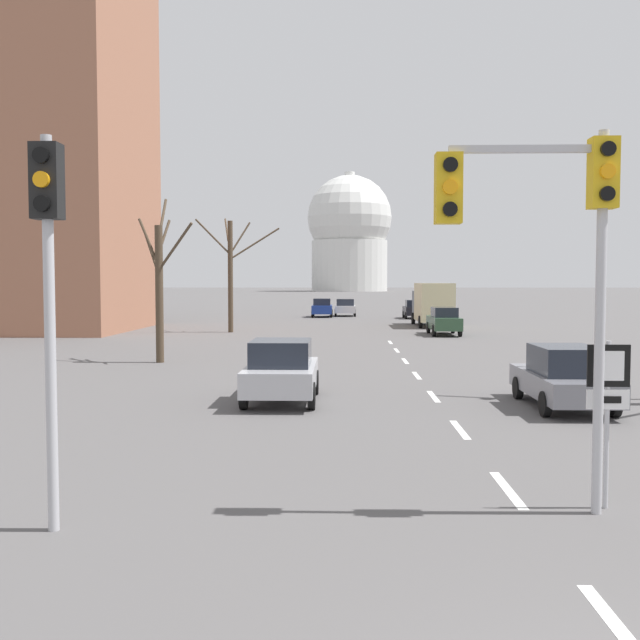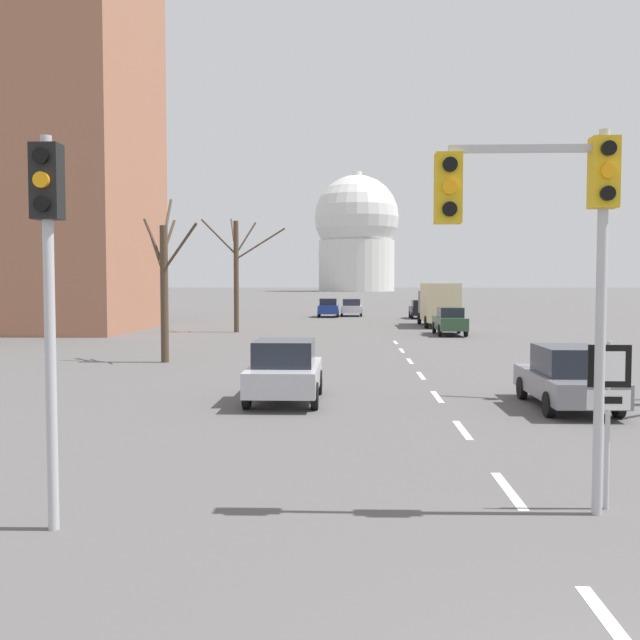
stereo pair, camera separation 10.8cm
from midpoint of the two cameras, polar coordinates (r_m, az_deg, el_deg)
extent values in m
cube|color=silver|center=(7.67, 22.53, -22.02)|extent=(0.16, 2.00, 0.01)
cube|color=silver|center=(11.73, 14.52, -12.99)|extent=(0.16, 2.00, 0.01)
cube|color=silver|center=(16.02, 10.93, -8.60)|extent=(0.16, 2.00, 0.01)
cube|color=silver|center=(20.40, 8.91, -6.06)|extent=(0.16, 2.00, 0.01)
cube|color=silver|center=(24.83, 7.62, -4.42)|extent=(0.16, 2.00, 0.01)
cube|color=silver|center=(29.27, 6.72, -3.28)|extent=(0.16, 2.00, 0.01)
cube|color=silver|center=(33.74, 6.06, -2.43)|extent=(0.16, 2.00, 0.01)
cube|color=silver|center=(38.21, 5.56, -1.79)|extent=(0.16, 2.00, 0.01)
cylinder|color=#B2B2B7|center=(10.50, 21.22, -0.33)|extent=(0.14, 0.14, 5.29)
cube|color=gold|center=(10.59, 21.44, 10.88)|extent=(0.36, 0.28, 0.96)
cylinder|color=black|center=(10.48, 21.79, 12.61)|extent=(0.20, 0.06, 0.20)
cylinder|color=orange|center=(10.43, 21.76, 11.00)|extent=(0.20, 0.06, 0.20)
cylinder|color=black|center=(10.40, 21.72, 9.37)|extent=(0.20, 0.06, 0.20)
cube|color=#B2B2B7|center=(10.35, 15.85, 13.02)|extent=(2.10, 0.10, 0.10)
cube|color=gold|center=(10.07, 9.92, 10.32)|extent=(0.36, 0.28, 0.96)
cylinder|color=black|center=(9.94, 10.08, 12.14)|extent=(0.20, 0.06, 0.20)
cylinder|color=orange|center=(9.90, 10.06, 10.44)|extent=(0.20, 0.06, 0.20)
cylinder|color=black|center=(9.87, 10.05, 8.72)|extent=(0.20, 0.06, 0.20)
cylinder|color=#B2B2B7|center=(9.78, -21.08, -1.17)|extent=(0.14, 0.14, 5.08)
cube|color=black|center=(9.84, -21.31, 10.30)|extent=(0.36, 0.28, 0.96)
cylinder|color=black|center=(9.72, -21.74, 12.15)|extent=(0.20, 0.06, 0.20)
cylinder|color=orange|center=(9.68, -21.71, 10.41)|extent=(0.20, 0.06, 0.20)
cylinder|color=black|center=(9.65, -21.67, 8.66)|extent=(0.20, 0.06, 0.20)
cylinder|color=#B2B2B7|center=(10.97, 21.70, -7.81)|extent=(0.07, 0.07, 2.40)
cube|color=black|center=(10.83, 21.83, -3.42)|extent=(0.60, 0.03, 0.60)
cube|color=white|center=(10.81, 21.86, -3.43)|extent=(0.42, 0.01, 0.42)
cube|color=white|center=(10.89, 21.77, -5.93)|extent=(0.60, 0.03, 0.28)
cube|color=black|center=(10.88, 21.81, -5.94)|extent=(0.36, 0.01, 0.10)
cube|color=silver|center=(67.32, 1.98, 0.88)|extent=(1.90, 3.96, 0.65)
cube|color=#1E232D|center=(67.10, 1.98, 1.43)|extent=(1.61, 1.90, 0.63)
cylinder|color=black|center=(68.57, 1.23, 0.65)|extent=(0.18, 0.67, 0.67)
cylinder|color=black|center=(68.57, 2.73, 0.65)|extent=(0.18, 0.67, 0.67)
cylinder|color=black|center=(66.11, 1.21, 0.56)|extent=(0.18, 0.67, 0.67)
cylinder|color=black|center=(66.12, 2.76, 0.56)|extent=(0.18, 0.67, 0.67)
cube|color=#B7B7BC|center=(19.31, -3.24, -4.54)|extent=(1.82, 3.98, 0.65)
cube|color=#1E232D|center=(19.03, -3.30, -2.64)|extent=(1.55, 1.91, 0.68)
cylinder|color=black|center=(20.65, -5.33, -4.96)|extent=(0.18, 0.70, 0.70)
cylinder|color=black|center=(20.51, -0.53, -5.00)|extent=(0.18, 0.70, 0.70)
cylinder|color=black|center=(18.24, -6.29, -6.03)|extent=(0.18, 0.70, 0.70)
cylinder|color=black|center=(18.08, -0.85, -6.09)|extent=(0.18, 0.70, 0.70)
cube|color=black|center=(63.45, 7.52, 0.73)|extent=(1.81, 3.88, 0.74)
cube|color=#1E232D|center=(63.24, 7.54, 1.33)|extent=(1.53, 1.86, 0.60)
cylinder|color=black|center=(64.59, 6.66, 0.45)|extent=(0.18, 0.61, 0.61)
cylinder|color=black|center=(64.75, 8.16, 0.45)|extent=(0.18, 0.61, 0.61)
cylinder|color=black|center=(62.19, 6.84, 0.35)|extent=(0.18, 0.61, 0.61)
cylinder|color=black|center=(62.37, 8.40, 0.35)|extent=(0.18, 0.61, 0.61)
cube|color=slate|center=(19.39, 18.70, -4.88)|extent=(1.74, 4.26, 0.58)
cube|color=#1E232D|center=(19.11, 18.92, -3.05)|extent=(1.48, 2.04, 0.71)
cylinder|color=black|center=(20.48, 15.41, -5.24)|extent=(0.18, 0.62, 0.62)
cylinder|color=black|center=(20.92, 19.79, -5.14)|extent=(0.18, 0.62, 0.62)
cylinder|color=black|center=(17.95, 17.40, -6.43)|extent=(0.18, 0.62, 0.62)
cylinder|color=black|center=(18.46, 22.33, -6.26)|extent=(0.18, 0.62, 0.62)
cube|color=#2D4C33|center=(43.99, 9.80, -0.23)|extent=(1.63, 4.46, 0.75)
cube|color=#1E232D|center=(43.74, 9.85, 0.63)|extent=(1.39, 2.14, 0.59)
cylinder|color=black|center=(45.29, 8.59, -0.60)|extent=(0.18, 0.72, 0.72)
cylinder|color=black|center=(45.49, 10.51, -0.60)|extent=(0.18, 0.72, 0.72)
cylinder|color=black|center=(42.55, 9.04, -0.84)|extent=(0.18, 0.72, 0.72)
cylinder|color=black|center=(42.77, 11.07, -0.84)|extent=(0.18, 0.72, 0.72)
cube|color=navy|center=(65.51, 0.13, 0.86)|extent=(1.81, 4.03, 0.76)
cube|color=#1E232D|center=(65.29, 0.12, 1.46)|extent=(1.54, 1.94, 0.62)
cylinder|color=black|center=(66.80, -0.58, 0.58)|extent=(0.18, 0.65, 0.65)
cylinder|color=black|center=(66.76, 0.89, 0.58)|extent=(0.18, 0.65, 0.65)
cylinder|color=black|center=(64.31, -0.67, 0.48)|extent=(0.18, 0.65, 0.65)
cylinder|color=black|center=(64.26, 0.86, 0.48)|extent=(0.18, 0.65, 0.65)
cube|color=#333842|center=(55.05, 8.56, 1.22)|extent=(2.20, 2.00, 2.10)
cube|color=beige|center=(51.47, 9.04, 1.43)|extent=(2.30, 5.20, 2.70)
cylinder|color=black|center=(54.98, 7.41, 0.14)|extent=(0.24, 0.88, 0.88)
cylinder|color=black|center=(55.24, 9.68, 0.13)|extent=(0.24, 0.88, 0.88)
cylinder|color=black|center=(49.98, 7.98, -0.16)|extent=(0.24, 0.88, 0.88)
cylinder|color=black|center=(50.27, 10.47, -0.16)|extent=(0.24, 0.88, 0.88)
cylinder|color=#473828|center=(45.91, -7.25, 3.45)|extent=(0.32, 0.32, 7.11)
cylinder|color=#473828|center=(46.28, -6.47, 6.54)|extent=(1.25, 0.90, 2.11)
cylinder|color=#473828|center=(45.74, -8.63, 6.59)|extent=(2.10, 1.06, 2.24)
cylinder|color=#473828|center=(46.01, -5.30, 6.11)|extent=(3.14, 0.72, 2.08)
cylinder|color=#473828|center=(47.21, -7.54, 7.18)|extent=(0.69, 2.37, 1.70)
cylinder|color=#473828|center=(29.14, -12.84, 2.03)|extent=(0.31, 0.31, 5.47)
cylinder|color=#473828|center=(29.61, -13.64, 6.08)|extent=(1.05, 0.76, 1.99)
cylinder|color=#473828|center=(29.68, -12.45, 6.59)|extent=(0.28, 1.13, 1.39)
cylinder|color=#473828|center=(29.98, -12.61, 7.84)|extent=(0.17, 1.58, 1.85)
cylinder|color=#473828|center=(28.71, -11.60, 5.80)|extent=(1.54, 0.74, 1.86)
cylinder|color=#473828|center=(29.82, -13.46, 5.37)|extent=(0.94, 1.25, 1.72)
cylinder|color=silver|center=(248.30, 2.36, 4.34)|extent=(26.22, 26.22, 17.48)
sphere|color=silver|center=(249.23, 2.37, 8.19)|extent=(29.13, 29.13, 29.13)
cylinder|color=silver|center=(250.74, 2.37, 11.17)|extent=(3.50, 3.50, 5.10)
cube|color=#9E664C|center=(53.72, -24.27, 13.60)|extent=(18.00, 14.00, 26.59)
camera|label=1|loc=(0.05, -90.30, -0.02)|focal=40.00mm
camera|label=2|loc=(0.05, 89.70, 0.02)|focal=40.00mm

